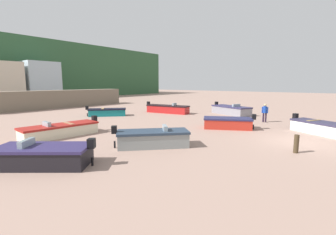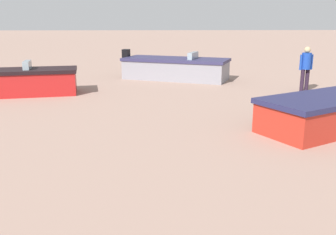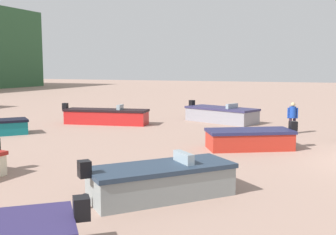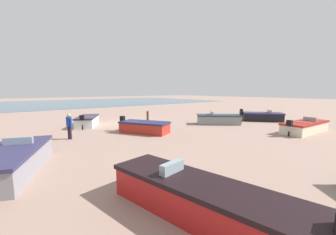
{
  "view_description": "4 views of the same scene",
  "coord_description": "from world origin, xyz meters",
  "px_view_note": "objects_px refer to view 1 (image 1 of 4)",
  "views": [
    {
      "loc": [
        -15.19,
        -2.27,
        3.4
      ],
      "look_at": [
        -1.92,
        8.36,
        0.9
      ],
      "focal_mm": 25.11,
      "sensor_mm": 36.0,
      "label": 1
    },
    {
      "loc": [
        -7.24,
        9.3,
        2.58
      ],
      "look_at": [
        -0.64,
        9.04,
        0.83
      ],
      "focal_mm": 39.97,
      "sensor_mm": 36.0,
      "label": 2
    },
    {
      "loc": [
        -15.78,
        2.07,
        3.4
      ],
      "look_at": [
        3.85,
        9.82,
        0.81
      ],
      "focal_mm": 44.28,
      "sensor_mm": 36.0,
      "label": 3
    },
    {
      "loc": [
        9.19,
        17.65,
        3.05
      ],
      "look_at": [
        -0.4,
        5.8,
        1.04
      ],
      "focal_mm": 22.14,
      "sensor_mm": 36.0,
      "label": 4
    }
  ],
  "objects_px": {
    "boat_grey_3": "(231,110)",
    "boat_grey_5": "(153,138)",
    "boat_white_4": "(319,127)",
    "boat_teal_7": "(107,112)",
    "beach_walker_distant": "(265,111)",
    "boat_red_0": "(168,109)",
    "boat_black_6": "(43,156)",
    "boat_cream_1": "(60,130)",
    "boat_red_2": "(228,123)",
    "mooring_post_near_water": "(296,144)"
  },
  "relations": [
    {
      "from": "boat_grey_3",
      "to": "boat_grey_5",
      "type": "xyz_separation_m",
      "value": [
        -15.11,
        -2.24,
        -0.02
      ]
    },
    {
      "from": "boat_white_4",
      "to": "boat_grey_5",
      "type": "relative_size",
      "value": 1.0
    },
    {
      "from": "boat_teal_7",
      "to": "beach_walker_distant",
      "type": "bearing_deg",
      "value": 65.06
    },
    {
      "from": "boat_red_0",
      "to": "boat_black_6",
      "type": "relative_size",
      "value": 1.34
    },
    {
      "from": "boat_white_4",
      "to": "boat_black_6",
      "type": "distance_m",
      "value": 16.67
    },
    {
      "from": "boat_cream_1",
      "to": "boat_grey_5",
      "type": "distance_m",
      "value": 6.55
    },
    {
      "from": "boat_grey_5",
      "to": "boat_teal_7",
      "type": "xyz_separation_m",
      "value": [
        5.89,
        11.82,
        -0.05
      ]
    },
    {
      "from": "boat_red_2",
      "to": "mooring_post_near_water",
      "type": "height_order",
      "value": "boat_red_2"
    },
    {
      "from": "boat_black_6",
      "to": "mooring_post_near_water",
      "type": "xyz_separation_m",
      "value": [
        8.57,
        -7.77,
        0.02
      ]
    },
    {
      "from": "boat_red_2",
      "to": "beach_walker_distant",
      "type": "xyz_separation_m",
      "value": [
        4.71,
        -1.29,
        0.54
      ]
    },
    {
      "from": "boat_grey_5",
      "to": "mooring_post_near_water",
      "type": "relative_size",
      "value": 4.19
    },
    {
      "from": "boat_white_4",
      "to": "beach_walker_distant",
      "type": "distance_m",
      "value": 5.01
    },
    {
      "from": "boat_teal_7",
      "to": "mooring_post_near_water",
      "type": "height_order",
      "value": "boat_teal_7"
    },
    {
      "from": "boat_red_0",
      "to": "boat_red_2",
      "type": "height_order",
      "value": "boat_red_0"
    },
    {
      "from": "beach_walker_distant",
      "to": "boat_grey_5",
      "type": "bearing_deg",
      "value": 64.83
    },
    {
      "from": "boat_cream_1",
      "to": "boat_teal_7",
      "type": "xyz_separation_m",
      "value": [
        7.8,
        5.55,
        -0.01
      ]
    },
    {
      "from": "boat_red_2",
      "to": "boat_white_4",
      "type": "height_order",
      "value": "boat_white_4"
    },
    {
      "from": "boat_cream_1",
      "to": "beach_walker_distant",
      "type": "distance_m",
      "value": 16.34
    },
    {
      "from": "boat_cream_1",
      "to": "boat_red_2",
      "type": "height_order",
      "value": "boat_red_2"
    },
    {
      "from": "boat_red_0",
      "to": "boat_red_2",
      "type": "distance_m",
      "value": 10.36
    },
    {
      "from": "boat_red_2",
      "to": "boat_grey_3",
      "type": "bearing_deg",
      "value": -6.09
    },
    {
      "from": "mooring_post_near_water",
      "to": "beach_walker_distant",
      "type": "height_order",
      "value": "beach_walker_distant"
    },
    {
      "from": "boat_cream_1",
      "to": "beach_walker_distant",
      "type": "xyz_separation_m",
      "value": [
        13.94,
        -8.52,
        0.55
      ]
    },
    {
      "from": "boat_grey_3",
      "to": "boat_grey_5",
      "type": "bearing_deg",
      "value": 30.49
    },
    {
      "from": "boat_white_4",
      "to": "beach_walker_distant",
      "type": "relative_size",
      "value": 2.34
    },
    {
      "from": "boat_white_4",
      "to": "boat_teal_7",
      "type": "bearing_deg",
      "value": -49.73
    },
    {
      "from": "boat_red_0",
      "to": "mooring_post_near_water",
      "type": "xyz_separation_m",
      "value": [
        -8.21,
        -14.69,
        -0.01
      ]
    },
    {
      "from": "boat_cream_1",
      "to": "boat_white_4",
      "type": "distance_m",
      "value": 17.21
    },
    {
      "from": "boat_teal_7",
      "to": "boat_black_6",
      "type": "bearing_deg",
      "value": -5.12
    },
    {
      "from": "boat_cream_1",
      "to": "boat_grey_3",
      "type": "height_order",
      "value": "boat_grey_3"
    },
    {
      "from": "boat_red_2",
      "to": "boat_white_4",
      "type": "bearing_deg",
      "value": -96.73
    },
    {
      "from": "boat_cream_1",
      "to": "boat_teal_7",
      "type": "height_order",
      "value": "boat_cream_1"
    },
    {
      "from": "boat_white_4",
      "to": "boat_teal_7",
      "type": "distance_m",
      "value": 18.75
    },
    {
      "from": "boat_red_2",
      "to": "boat_grey_3",
      "type": "xyz_separation_m",
      "value": [
        7.8,
        3.2,
        0.05
      ]
    },
    {
      "from": "boat_cream_1",
      "to": "boat_grey_5",
      "type": "xyz_separation_m",
      "value": [
        1.92,
        -6.27,
        0.04
      ]
    },
    {
      "from": "boat_red_0",
      "to": "boat_white_4",
      "type": "bearing_deg",
      "value": 71.82
    },
    {
      "from": "boat_red_2",
      "to": "boat_white_4",
      "type": "distance_m",
      "value": 6.04
    },
    {
      "from": "boat_teal_7",
      "to": "boat_grey_3",
      "type": "bearing_deg",
      "value": 85.44
    },
    {
      "from": "boat_grey_5",
      "to": "boat_black_6",
      "type": "distance_m",
      "value": 5.27
    },
    {
      "from": "boat_teal_7",
      "to": "boat_grey_5",
      "type": "bearing_deg",
      "value": 15.05
    },
    {
      "from": "boat_cream_1",
      "to": "mooring_post_near_water",
      "type": "xyz_separation_m",
      "value": [
        5.43,
        -12.55,
        0.05
      ]
    },
    {
      "from": "boat_teal_7",
      "to": "beach_walker_distant",
      "type": "relative_size",
      "value": 2.32
    },
    {
      "from": "boat_red_0",
      "to": "beach_walker_distant",
      "type": "xyz_separation_m",
      "value": [
        0.29,
        -10.66,
        0.49
      ]
    },
    {
      "from": "mooring_post_near_water",
      "to": "boat_grey_5",
      "type": "bearing_deg",
      "value": 119.23
    },
    {
      "from": "boat_red_0",
      "to": "boat_white_4",
      "type": "xyz_separation_m",
      "value": [
        -2.18,
        -14.98,
        -0.03
      ]
    },
    {
      "from": "boat_red_0",
      "to": "boat_black_6",
      "type": "distance_m",
      "value": 18.15
    },
    {
      "from": "boat_red_0",
      "to": "boat_teal_7",
      "type": "height_order",
      "value": "boat_red_0"
    },
    {
      "from": "boat_red_0",
      "to": "mooring_post_near_water",
      "type": "bearing_deg",
      "value": 50.91
    },
    {
      "from": "boat_black_6",
      "to": "beach_walker_distant",
      "type": "bearing_deg",
      "value": -51.35
    },
    {
      "from": "boat_white_4",
      "to": "mooring_post_near_water",
      "type": "bearing_deg",
      "value": 26.26
    }
  ]
}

